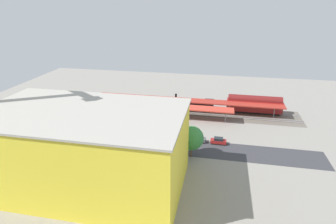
{
  "coord_description": "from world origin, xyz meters",
  "views": [
    {
      "loc": [
        -18.08,
        69.71,
        36.01
      ],
      "look_at": [
        -4.82,
        0.96,
        7.76
      ],
      "focal_mm": 29.63,
      "sensor_mm": 36.0,
      "label": 1
    }
  ],
  "objects_px": {
    "platform_canopy_far": "(187,100)",
    "parked_car_3": "(154,135)",
    "parked_car_6": "(91,130)",
    "street_tree_0": "(41,128)",
    "parked_car_4": "(130,133)",
    "construction_building": "(86,150)",
    "parked_car_1": "(197,139)",
    "platform_canopy_near": "(158,105)",
    "parked_car_0": "(218,141)",
    "box_truck_0": "(89,140)",
    "street_tree_2": "(191,138)",
    "parked_car_7": "(73,128)",
    "parked_car_5": "(112,132)",
    "parked_car_2": "(172,138)",
    "traffic_light": "(144,136)",
    "locomotive": "(195,104)",
    "street_tree_1": "(27,125)",
    "passenger_coach": "(254,104)"
  },
  "relations": [
    {
      "from": "platform_canopy_far",
      "to": "parked_car_3",
      "type": "height_order",
      "value": "platform_canopy_far"
    },
    {
      "from": "parked_car_6",
      "to": "street_tree_0",
      "type": "distance_m",
      "value": 13.87
    },
    {
      "from": "parked_car_4",
      "to": "construction_building",
      "type": "xyz_separation_m",
      "value": [
        1.46,
        22.67,
        7.22
      ]
    },
    {
      "from": "parked_car_1",
      "to": "parked_car_4",
      "type": "xyz_separation_m",
      "value": [
        19.12,
        0.25,
        0.03
      ]
    },
    {
      "from": "platform_canopy_near",
      "to": "parked_car_0",
      "type": "distance_m",
      "value": 25.6
    },
    {
      "from": "parked_car_3",
      "to": "parked_car_6",
      "type": "relative_size",
      "value": 1.01
    },
    {
      "from": "box_truck_0",
      "to": "street_tree_2",
      "type": "relative_size",
      "value": 1.12
    },
    {
      "from": "parked_car_3",
      "to": "parked_car_6",
      "type": "distance_m",
      "value": 18.93
    },
    {
      "from": "platform_canopy_near",
      "to": "street_tree_0",
      "type": "xyz_separation_m",
      "value": [
        26.17,
        24.26,
        0.8
      ]
    },
    {
      "from": "parked_car_0",
      "to": "parked_car_7",
      "type": "height_order",
      "value": "parked_car_0"
    },
    {
      "from": "parked_car_5",
      "to": "parked_car_2",
      "type": "bearing_deg",
      "value": 178.91
    },
    {
      "from": "parked_car_4",
      "to": "construction_building",
      "type": "distance_m",
      "value": 23.84
    },
    {
      "from": "parked_car_3",
      "to": "platform_canopy_far",
      "type": "bearing_deg",
      "value": -106.32
    },
    {
      "from": "parked_car_2",
      "to": "parked_car_6",
      "type": "bearing_deg",
      "value": -1.62
    },
    {
      "from": "parked_car_7",
      "to": "traffic_light",
      "type": "height_order",
      "value": "traffic_light"
    },
    {
      "from": "construction_building",
      "to": "traffic_light",
      "type": "xyz_separation_m",
      "value": [
        -8.04,
        -14.57,
        -3.47
      ]
    },
    {
      "from": "locomotive",
      "to": "parked_car_1",
      "type": "xyz_separation_m",
      "value": [
        -3.19,
        24.74,
        -1.07
      ]
    },
    {
      "from": "platform_canopy_far",
      "to": "platform_canopy_near",
      "type": "bearing_deg",
      "value": 37.67
    },
    {
      "from": "parked_car_7",
      "to": "parked_car_4",
      "type": "bearing_deg",
      "value": 178.96
    },
    {
      "from": "platform_canopy_far",
      "to": "traffic_light",
      "type": "bearing_deg",
      "value": 77.31
    },
    {
      "from": "platform_canopy_near",
      "to": "box_truck_0",
      "type": "xyz_separation_m",
      "value": [
        13.58,
        22.65,
        -2.32
      ]
    },
    {
      "from": "parked_car_1",
      "to": "box_truck_0",
      "type": "distance_m",
      "value": 29.12
    },
    {
      "from": "platform_canopy_far",
      "to": "parked_car_2",
      "type": "distance_m",
      "value": 22.82
    },
    {
      "from": "parked_car_1",
      "to": "construction_building",
      "type": "relative_size",
      "value": 0.12
    },
    {
      "from": "parked_car_5",
      "to": "street_tree_0",
      "type": "relative_size",
      "value": 0.57
    },
    {
      "from": "parked_car_0",
      "to": "parked_car_6",
      "type": "distance_m",
      "value": 36.87
    },
    {
      "from": "parked_car_7",
      "to": "street_tree_0",
      "type": "bearing_deg",
      "value": 67.39
    },
    {
      "from": "parked_car_3",
      "to": "box_truck_0",
      "type": "height_order",
      "value": "box_truck_0"
    },
    {
      "from": "traffic_light",
      "to": "parked_car_4",
      "type": "bearing_deg",
      "value": -50.86
    },
    {
      "from": "parked_car_3",
      "to": "street_tree_2",
      "type": "relative_size",
      "value": 0.56
    },
    {
      "from": "parked_car_0",
      "to": "box_truck_0",
      "type": "xyz_separation_m",
      "value": [
        33.88,
        7.39,
        0.88
      ]
    },
    {
      "from": "parked_car_6",
      "to": "parked_car_7",
      "type": "height_order",
      "value": "parked_car_6"
    },
    {
      "from": "locomotive",
      "to": "street_tree_1",
      "type": "relative_size",
      "value": 2.11
    },
    {
      "from": "parked_car_3",
      "to": "parked_car_1",
      "type": "bearing_deg",
      "value": -179.38
    },
    {
      "from": "parked_car_3",
      "to": "construction_building",
      "type": "xyz_separation_m",
      "value": [
        8.41,
        22.79,
        7.27
      ]
    },
    {
      "from": "parked_car_0",
      "to": "parked_car_4",
      "type": "xyz_separation_m",
      "value": [
        24.89,
        0.09,
        0.02
      ]
    },
    {
      "from": "parked_car_1",
      "to": "street_tree_0",
      "type": "xyz_separation_m",
      "value": [
        40.69,
        9.15,
        4.01
      ]
    },
    {
      "from": "parked_car_5",
      "to": "box_truck_0",
      "type": "xyz_separation_m",
      "value": [
        3.67,
        7.22,
        0.9
      ]
    },
    {
      "from": "box_truck_0",
      "to": "parked_car_6",
      "type": "bearing_deg",
      "value": -68.45
    },
    {
      "from": "street_tree_1",
      "to": "parked_car_2",
      "type": "bearing_deg",
      "value": -166.41
    },
    {
      "from": "box_truck_0",
      "to": "locomotive",
      "type": "bearing_deg",
      "value": -127.66
    },
    {
      "from": "parked_car_0",
      "to": "parked_car_2",
      "type": "distance_m",
      "value": 12.71
    },
    {
      "from": "platform_canopy_near",
      "to": "parked_car_0",
      "type": "xyz_separation_m",
      "value": [
        -20.3,
        15.27,
        -3.2
      ]
    },
    {
      "from": "parked_car_0",
      "to": "parked_car_2",
      "type": "xyz_separation_m",
      "value": [
        12.7,
        0.5,
        -0.04
      ]
    },
    {
      "from": "passenger_coach",
      "to": "street_tree_0",
      "type": "xyz_separation_m",
      "value": [
        57.85,
        33.89,
        1.5
      ]
    },
    {
      "from": "platform_canopy_near",
      "to": "parked_car_2",
      "type": "height_order",
      "value": "platform_canopy_near"
    },
    {
      "from": "parked_car_2",
      "to": "parked_car_3",
      "type": "distance_m",
      "value": 5.27
    },
    {
      "from": "street_tree_1",
      "to": "platform_canopy_far",
      "type": "bearing_deg",
      "value": -140.62
    },
    {
      "from": "passenger_coach",
      "to": "street_tree_0",
      "type": "height_order",
      "value": "street_tree_0"
    },
    {
      "from": "parked_car_7",
      "to": "traffic_light",
      "type": "bearing_deg",
      "value": 160.91
    }
  ]
}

